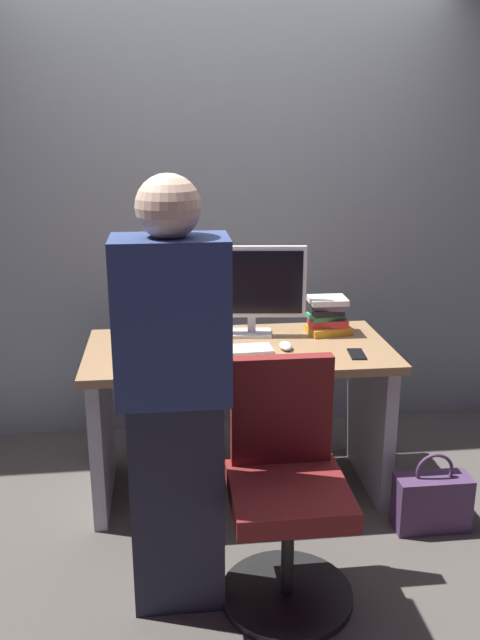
% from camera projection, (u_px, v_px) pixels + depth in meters
% --- Properties ---
extents(ground_plane, '(9.00, 9.00, 0.00)m').
position_uv_depth(ground_plane, '(239.00, 486.00, 3.39)').
color(ground_plane, '#4C4742').
extents(wall_back, '(6.40, 0.10, 3.00)m').
position_uv_depth(wall_back, '(223.00, 177.00, 3.72)').
color(wall_back, gray).
rests_on(wall_back, ground).
extents(desk, '(1.46, 0.71, 0.76)m').
position_uv_depth(desk, '(239.00, 392.00, 3.24)').
color(desk, '#93704C').
rests_on(desk, ground).
extents(office_chair, '(0.52, 0.52, 0.94)m').
position_uv_depth(office_chair, '(286.00, 494.00, 2.53)').
color(office_chair, black).
rests_on(office_chair, ground).
extents(person_at_desk, '(0.40, 0.24, 1.64)m').
position_uv_depth(person_at_desk, '(174.00, 400.00, 2.36)').
color(person_at_desk, '#262838').
rests_on(person_at_desk, ground).
extents(monitor, '(0.54, 0.16, 0.46)m').
position_uv_depth(monitor, '(252.00, 286.00, 3.28)').
color(monitor, silver).
rests_on(monitor, desk).
extents(keyboard, '(0.44, 0.15, 0.02)m').
position_uv_depth(keyboard, '(226.00, 351.00, 3.09)').
color(keyboard, white).
rests_on(keyboard, desk).
extents(mouse, '(0.06, 0.10, 0.03)m').
position_uv_depth(mouse, '(286.00, 346.00, 3.14)').
color(mouse, white).
rests_on(mouse, desk).
extents(cup_near_keyboard, '(0.07, 0.07, 0.09)m').
position_uv_depth(cup_near_keyboard, '(138.00, 355.00, 2.93)').
color(cup_near_keyboard, '#3372B2').
rests_on(cup_near_keyboard, desk).
extents(cup_by_monitor, '(0.07, 0.07, 0.09)m').
position_uv_depth(cup_by_monitor, '(137.00, 335.00, 3.22)').
color(cup_by_monitor, '#3372B2').
rests_on(cup_by_monitor, desk).
extents(book_stack, '(0.23, 0.18, 0.19)m').
position_uv_depth(book_stack, '(328.00, 316.00, 3.35)').
color(book_stack, gold).
rests_on(book_stack, desk).
extents(cell_phone, '(0.08, 0.15, 0.01)m').
position_uv_depth(cell_phone, '(357.00, 354.00, 3.06)').
color(cell_phone, black).
rests_on(cell_phone, desk).
extents(handbag, '(0.34, 0.14, 0.38)m').
position_uv_depth(handbag, '(432.00, 501.00, 3.01)').
color(handbag, '#4C3356').
rests_on(handbag, ground).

